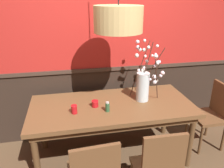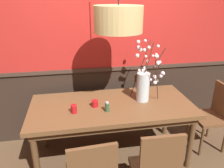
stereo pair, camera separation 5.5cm
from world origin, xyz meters
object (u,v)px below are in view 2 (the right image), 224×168
object	(u,v)px
chair_far_side_right	(118,92)
condiment_bottle	(107,107)
candle_holder_nearer_center	(74,109)
vase_with_blossoms	(144,83)
candle_holder_nearer_edge	(95,103)
chair_far_side_left	(85,94)
dining_table	(112,110)
pendant_lamp	(118,19)
chair_head_east_end	(214,113)

from	to	relation	value
chair_far_side_right	condiment_bottle	world-z (taller)	chair_far_side_right
candle_holder_nearer_center	chair_far_side_right	bearing A→B (deg)	54.11
chair_far_side_right	vase_with_blossoms	xyz separation A→B (m)	(0.15, -0.82, 0.46)
candle_holder_nearer_edge	chair_far_side_left	bearing A→B (deg)	93.87
chair_far_side_right	condiment_bottle	xyz separation A→B (m)	(-0.35, -1.04, 0.29)
dining_table	pendant_lamp	distance (m)	1.10
chair_far_side_left	chair_far_side_right	bearing A→B (deg)	-2.97
vase_with_blossoms	condiment_bottle	xyz separation A→B (m)	(-0.50, -0.22, -0.17)
vase_with_blossoms	pendant_lamp	distance (m)	0.87
chair_head_east_end	candle_holder_nearer_edge	bearing A→B (deg)	179.96
pendant_lamp	chair_far_side_left	bearing A→B (deg)	109.66
candle_holder_nearer_edge	pendant_lamp	size ratio (longest dim) A/B	0.08
chair_far_side_left	pendant_lamp	xyz separation A→B (m)	(0.33, -0.93, 1.25)
chair_far_side_right	vase_with_blossoms	bearing A→B (deg)	-79.53
vase_with_blossoms	candle_holder_nearer_edge	size ratio (longest dim) A/B	8.98
chair_head_east_end	condiment_bottle	xyz separation A→B (m)	(-1.49, -0.14, 0.31)
dining_table	vase_with_blossoms	xyz separation A→B (m)	(0.42, 0.06, 0.31)
chair_head_east_end	chair_far_side_left	world-z (taller)	chair_far_side_left
chair_far_side_right	chair_far_side_left	world-z (taller)	chair_far_side_right
dining_table	pendant_lamp	world-z (taller)	pendant_lamp
chair_far_side_right	chair_far_side_left	xyz separation A→B (m)	(-0.54, 0.03, -0.00)
candle_holder_nearer_edge	vase_with_blossoms	bearing A→B (deg)	7.15
chair_far_side_right	chair_head_east_end	size ratio (longest dim) A/B	1.05
chair_far_side_left	vase_with_blossoms	xyz separation A→B (m)	(0.69, -0.84, 0.46)
chair_far_side_right	pendant_lamp	xyz separation A→B (m)	(-0.21, -0.91, 1.25)
chair_head_east_end	vase_with_blossoms	world-z (taller)	vase_with_blossoms
vase_with_blossoms	pendant_lamp	world-z (taller)	pendant_lamp
dining_table	chair_head_east_end	distance (m)	1.42
dining_table	condiment_bottle	size ratio (longest dim) A/B	16.57
chair_far_side_right	vase_with_blossoms	size ratio (longest dim) A/B	1.28
chair_head_east_end	vase_with_blossoms	xyz separation A→B (m)	(-0.99, 0.08, 0.48)
dining_table	condiment_bottle	bearing A→B (deg)	-118.21
pendant_lamp	chair_far_side_right	bearing A→B (deg)	77.21
candle_holder_nearer_center	condiment_bottle	world-z (taller)	condiment_bottle
vase_with_blossoms	candle_holder_nearer_center	bearing A→B (deg)	-167.81
chair_far_side_right	pendant_lamp	distance (m)	1.56
candle_holder_nearer_center	candle_holder_nearer_edge	distance (m)	0.27
dining_table	chair_far_side_left	size ratio (longest dim) A/B	2.07
dining_table	candle_holder_nearer_edge	xyz separation A→B (m)	(-0.21, -0.02, 0.13)
chair_far_side_left	pendant_lamp	size ratio (longest dim) A/B	0.93
dining_table	candle_holder_nearer_center	distance (m)	0.50
chair_far_side_right	candle_holder_nearer_center	xyz separation A→B (m)	(-0.73, -1.01, 0.29)
chair_head_east_end	pendant_lamp	size ratio (longest dim) A/B	0.89
candle_holder_nearer_edge	pendant_lamp	distance (m)	1.01
chair_far_side_left	candle_holder_nearer_edge	bearing A→B (deg)	-86.13
chair_far_side_left	candle_holder_nearer_edge	xyz separation A→B (m)	(0.06, -0.92, 0.28)
pendant_lamp	dining_table	bearing A→B (deg)	153.31
vase_with_blossoms	candle_holder_nearer_center	xyz separation A→B (m)	(-0.88, -0.19, -0.17)
candle_holder_nearer_center	condiment_bottle	size ratio (longest dim) A/B	0.84
chair_far_side_left	condiment_bottle	world-z (taller)	chair_far_side_left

